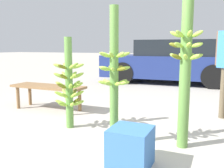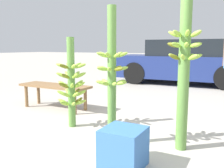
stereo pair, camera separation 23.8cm
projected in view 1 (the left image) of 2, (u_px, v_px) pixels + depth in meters
ground_plane at (107, 146)px, 2.85m from camera, size 80.00×80.00×0.00m
banana_stalk_left at (69, 84)px, 3.44m from camera, size 0.42×0.44×1.26m
banana_stalk_center at (114, 75)px, 2.79m from camera, size 0.37×0.37×1.57m
banana_stalk_right at (185, 69)px, 2.71m from camera, size 0.38×0.38×1.65m
market_bench at (48, 89)px, 4.47m from camera, size 1.38×0.44×0.44m
parked_car at (172, 62)px, 7.87m from camera, size 4.21×1.94×1.34m
produce_crate at (131, 147)px, 2.35m from camera, size 0.38×0.38×0.38m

